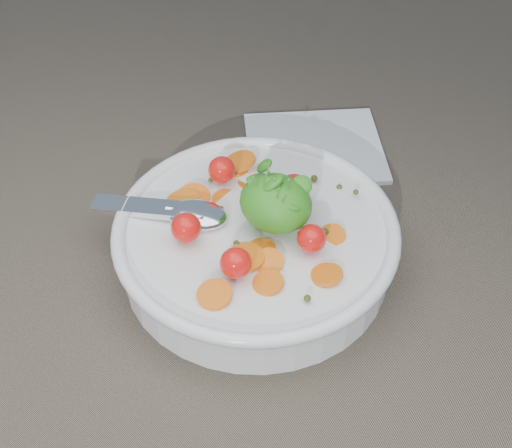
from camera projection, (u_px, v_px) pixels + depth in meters
The scene contains 3 objects.
ground at pixel (235, 267), 0.64m from camera, with size 6.00×6.00×0.00m, color #736552.
bowl at pixel (256, 241), 0.63m from camera, with size 0.27×0.25×0.11m.
napkin at pixel (315, 148), 0.76m from camera, with size 0.14×0.12×0.01m, color white.
Camera 1 is at (0.23, -0.36, 0.48)m, focal length 50.00 mm.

